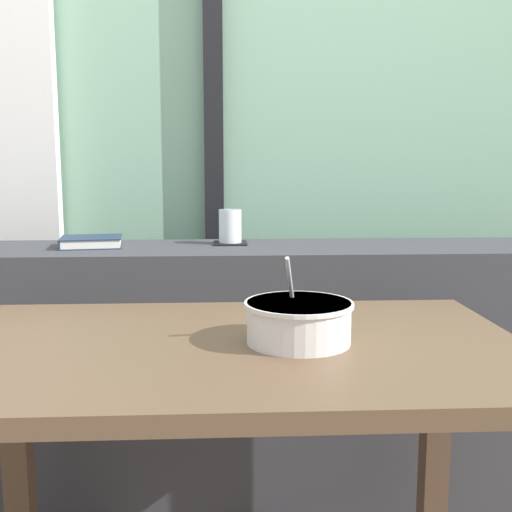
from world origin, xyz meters
TOP-DOWN VIEW (x-y plane):
  - outdoor_backdrop at (0.00, 1.13)m, footprint 4.80×0.08m
  - window_divider_post at (-0.10, 1.06)m, footprint 0.07×0.05m
  - dark_console_ledge at (0.00, 0.55)m, footprint 2.80×0.37m
  - breakfast_table at (-0.05, -0.11)m, footprint 1.12×0.67m
  - coaster_square at (-0.04, 0.61)m, footprint 0.10×0.10m
  - juice_glass at (-0.04, 0.61)m, footprint 0.07×0.07m
  - closed_book at (-0.45, 0.57)m, footprint 0.19×0.17m
  - soup_bowl at (0.08, -0.12)m, footprint 0.21×0.21m

SIDE VIEW (x-z plane):
  - dark_console_ledge at x=0.00m, z-range 0.00..0.78m
  - breakfast_table at x=-0.05m, z-range 0.24..0.92m
  - soup_bowl at x=0.08m, z-range 0.64..0.81m
  - coaster_square at x=-0.04m, z-range 0.78..0.79m
  - closed_book at x=-0.45m, z-range 0.78..0.81m
  - juice_glass at x=-0.04m, z-range 0.78..0.88m
  - window_divider_post at x=-0.10m, z-range 0.00..2.60m
  - outdoor_backdrop at x=0.00m, z-range 0.00..2.80m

